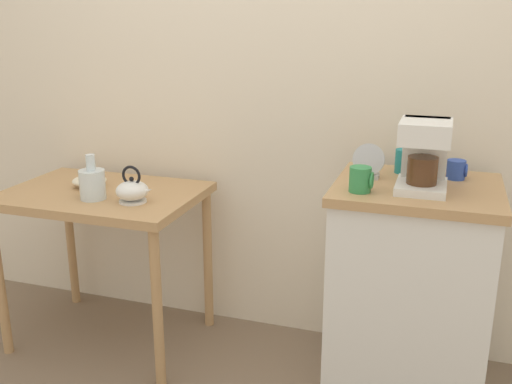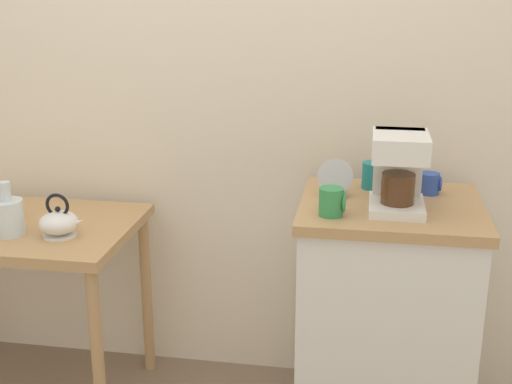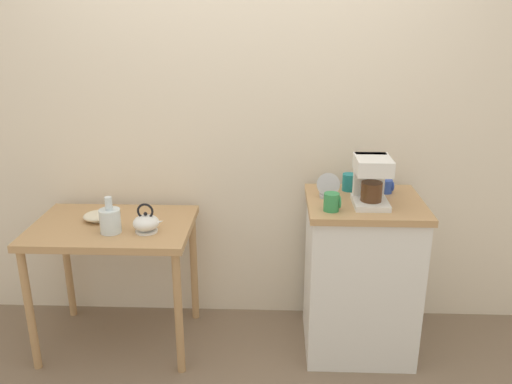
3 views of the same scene
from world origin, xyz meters
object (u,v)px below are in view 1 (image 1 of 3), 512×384
mug_tall_green (361,179)px  table_clock (368,163)px  coffee_maker (424,152)px  glass_carafe_vase (92,183)px  bowl_stoneware (89,181)px  mug_dark_teal (405,161)px  mug_blue (457,170)px  teakettle (133,191)px

mug_tall_green → table_clock: size_ratio=0.68×
coffee_maker → mug_tall_green: 0.25m
table_clock → glass_carafe_vase: bearing=-171.4°
table_clock → mug_tall_green: bearing=-89.6°
mug_tall_green → table_clock: bearing=90.4°
mug_tall_green → bowl_stoneware: bearing=171.9°
bowl_stoneware → table_clock: table_clock is taller
glass_carafe_vase → mug_dark_teal: mug_dark_teal is taller
coffee_maker → bowl_stoneware: bearing=177.1°
mug_blue → table_clock: table_clock is taller
glass_carafe_vase → mug_blue: size_ratio=2.52×
coffee_maker → mug_dark_teal: 0.25m
bowl_stoneware → coffee_maker: coffee_maker is taller
table_clock → coffee_maker: bearing=-24.2°
bowl_stoneware → coffee_maker: size_ratio=0.60×
bowl_stoneware → table_clock: bearing=0.8°
mug_blue → mug_dark_teal: 0.20m
coffee_maker → mug_dark_teal: (-0.08, 0.22, -0.09)m
bowl_stoneware → mug_blue: bearing=3.9°
glass_carafe_vase → mug_blue: mug_blue is taller
table_clock → teakettle: bearing=-170.5°
bowl_stoneware → glass_carafe_vase: glass_carafe_vase is taller
coffee_maker → mug_tall_green: (-0.21, -0.11, -0.09)m
mug_tall_green → mug_blue: size_ratio=1.18×
mug_blue → table_clock: size_ratio=0.58×
glass_carafe_vase → coffee_maker: bearing=3.3°
teakettle → mug_blue: bearing=11.0°
glass_carafe_vase → mug_dark_teal: size_ratio=2.05×
teakettle → glass_carafe_vase: (-0.19, -0.01, 0.02)m
teakettle → mug_tall_green: 0.98m
coffee_maker → mug_tall_green: size_ratio=2.79×
mug_tall_green → coffee_maker: bearing=27.0°
glass_carafe_vase → mug_tall_green: 1.17m
mug_dark_teal → mug_blue: bearing=-9.2°
mug_dark_teal → table_clock: size_ratio=0.71×
glass_carafe_vase → mug_blue: (1.49, 0.27, 0.12)m
mug_dark_teal → bowl_stoneware: bearing=-174.3°
coffee_maker → mug_dark_teal: bearing=109.7°
glass_carafe_vase → table_clock: 1.18m
teakettle → bowl_stoneware: bearing=155.2°
bowl_stoneware → mug_tall_green: mug_tall_green is taller
teakettle → mug_dark_teal: 1.15m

